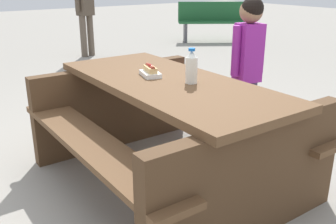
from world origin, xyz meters
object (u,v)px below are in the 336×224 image
object	(u,v)px
hotdog_tray	(150,72)
park_bench_near	(212,21)
soda_bottle	(191,67)
child_in_coat	(248,53)
picnic_table	(168,123)

from	to	relation	value
hotdog_tray	park_bench_near	size ratio (longest dim) A/B	0.14
soda_bottle	child_in_coat	size ratio (longest dim) A/B	0.18
picnic_table	child_in_coat	size ratio (longest dim) A/B	1.46
child_in_coat	hotdog_tray	bearing A→B (deg)	90.37
picnic_table	child_in_coat	xyz separation A→B (m)	(0.16, -0.93, 0.35)
child_in_coat	park_bench_near	bearing A→B (deg)	-39.10
hotdog_tray	child_in_coat	distance (m)	0.97
picnic_table	hotdog_tray	world-z (taller)	hotdog_tray
soda_bottle	picnic_table	bearing A→B (deg)	26.62
child_in_coat	park_bench_near	distance (m)	5.57
picnic_table	hotdog_tray	xyz separation A→B (m)	(0.15, 0.04, 0.34)
soda_bottle	park_bench_near	distance (m)	6.37
soda_bottle	hotdog_tray	bearing A→B (deg)	20.42
picnic_table	hotdog_tray	distance (m)	0.37
soda_bottle	child_in_coat	bearing A→B (deg)	-70.10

